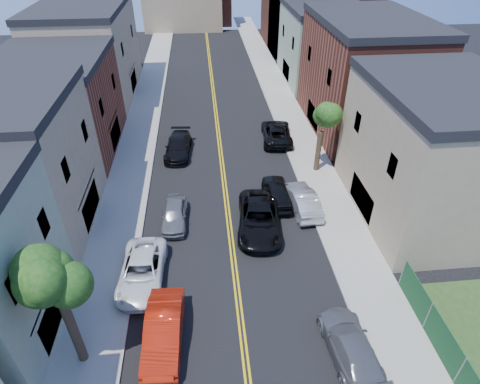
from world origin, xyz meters
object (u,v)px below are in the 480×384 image
object	(u,v)px
grey_car_left	(174,214)
dark_car_right_far	(277,132)
black_car_right	(277,192)
black_car_left	(178,146)
white_pickup	(142,271)
black_suv_lane	(259,218)
grey_car_right	(351,347)
silver_car_right	(303,200)
red_sedan	(164,331)

from	to	relation	value
grey_car_left	dark_car_right_far	size ratio (longest dim) A/B	0.74
black_car_right	dark_car_right_far	bearing A→B (deg)	-98.44
black_car_left	white_pickup	bearing A→B (deg)	-91.27
grey_car_left	dark_car_right_far	bearing A→B (deg)	53.27
black_car_right	dark_car_right_far	distance (m)	9.93
black_car_right	black_suv_lane	xyz separation A→B (m)	(-1.77, -3.07, 0.06)
black_car_left	dark_car_right_far	bearing A→B (deg)	16.34
grey_car_left	grey_car_right	size ratio (longest dim) A/B	0.83
grey_car_left	black_car_right	bearing A→B (deg)	15.76
white_pickup	silver_car_right	bearing A→B (deg)	30.74
white_pickup	black_car_left	xyz separation A→B (m)	(1.70, 15.08, 0.00)
black_car_right	black_suv_lane	size ratio (longest dim) A/B	0.76
black_car_right	black_suv_lane	distance (m)	3.55
white_pickup	grey_car_right	world-z (taller)	white_pickup
white_pickup	black_car_left	world-z (taller)	black_car_left
white_pickup	black_car_left	bearing A→B (deg)	85.94
white_pickup	black_suv_lane	bearing A→B (deg)	30.72
grey_car_right	silver_car_right	bearing A→B (deg)	-95.41
white_pickup	black_suv_lane	size ratio (longest dim) A/B	0.88
red_sedan	white_pickup	bearing A→B (deg)	111.72
black_car_left	silver_car_right	world-z (taller)	silver_car_right
grey_car_left	dark_car_right_far	distance (m)	14.92
grey_car_right	silver_car_right	world-z (taller)	silver_car_right
black_car_left	silver_car_right	xyz separation A→B (m)	(9.30, -9.14, 0.03)
red_sedan	black_suv_lane	world-z (taller)	black_suv_lane
black_car_left	grey_car_right	size ratio (longest dim) A/B	1.02
black_suv_lane	black_car_left	bearing A→B (deg)	124.68
white_pickup	dark_car_right_far	bearing A→B (deg)	59.34
dark_car_right_far	black_car_right	bearing A→B (deg)	85.07
grey_car_right	silver_car_right	distance (m)	11.99
grey_car_left	grey_car_right	distance (m)	14.40
grey_car_left	black_suv_lane	distance (m)	5.95
white_pickup	black_suv_lane	world-z (taller)	black_suv_lane
white_pickup	black_car_right	distance (m)	11.72
red_sedan	grey_car_left	world-z (taller)	red_sedan
black_car_left	black_car_right	world-z (taller)	black_car_right
red_sedan	silver_car_right	distance (m)	13.98
white_pickup	grey_car_left	distance (m)	5.52
red_sedan	black_car_left	xyz separation A→B (m)	(0.18, 19.41, -0.08)
red_sedan	black_suv_lane	bearing A→B (deg)	56.78
black_car_right	dark_car_right_far	size ratio (longest dim) A/B	0.82
grey_car_right	dark_car_right_far	size ratio (longest dim) A/B	0.89
white_pickup	dark_car_right_far	world-z (taller)	dark_car_right_far
black_car_right	silver_car_right	bearing A→B (deg)	146.25
silver_car_right	dark_car_right_far	bearing A→B (deg)	-94.80
grey_car_left	silver_car_right	distance (m)	9.33
black_car_left	grey_car_right	xyz separation A→B (m)	(8.93, -21.13, -0.02)
white_pickup	black_car_left	size ratio (longest dim) A/B	1.04
grey_car_left	black_car_right	size ratio (longest dim) A/B	0.90
silver_car_right	black_car_left	bearing A→B (deg)	-49.31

